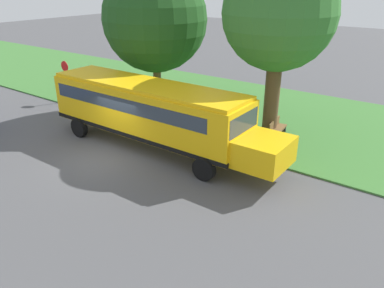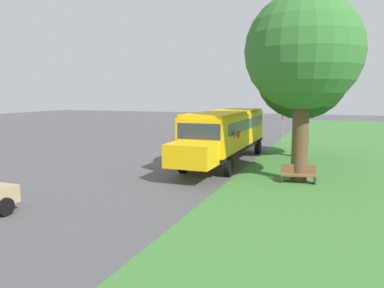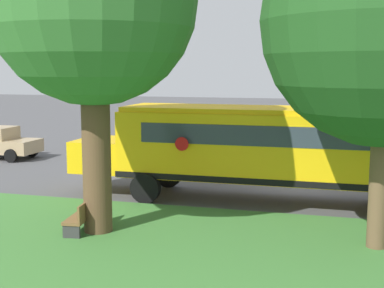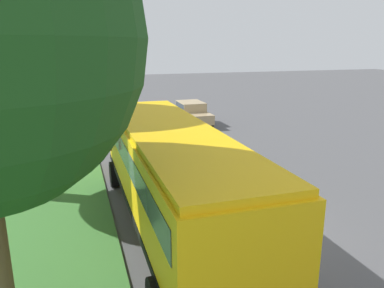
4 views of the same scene
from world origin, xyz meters
name	(u,v)px [view 2 (image 2 of 4)]	position (x,y,z in m)	size (l,w,h in m)	color
ground_plane	(195,157)	(0.00, 0.00, 0.00)	(120.00, 120.00, 0.00)	#4C4C4F
grass_verge	(358,167)	(-10.00, 0.00, 0.04)	(12.00, 80.00, 0.08)	#3D7533
school_bus	(226,131)	(-2.38, 0.96, 1.92)	(2.85, 12.42, 3.16)	yellow
pickup_truck	(206,127)	(2.70, -10.34, 1.07)	(2.28, 5.40, 2.10)	#283D93
oak_tree_beside_bus	(302,75)	(-6.50, -2.04, 5.41)	(5.91, 5.91, 8.48)	brown
oak_tree_roadside_mid	(304,51)	(-7.13, 4.89, 6.17)	(5.37, 5.37, 8.82)	brown
stop_sign	(283,124)	(-4.60, -8.47, 1.74)	(0.08, 0.68, 2.74)	gray
park_bench	(298,174)	(-7.13, 5.35, 0.47)	(1.65, 0.69, 0.92)	brown
trash_bin	(305,140)	(-6.44, -8.67, 0.45)	(0.56, 0.56, 0.90)	#2D4C33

